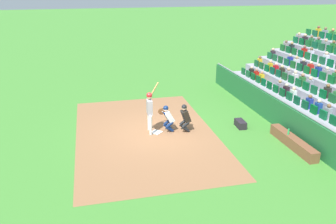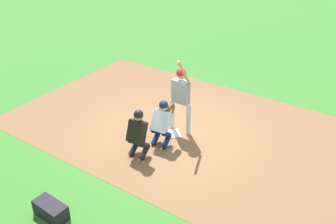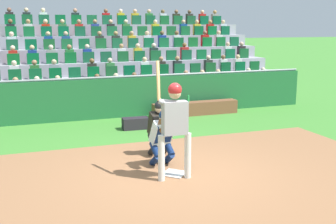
% 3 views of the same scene
% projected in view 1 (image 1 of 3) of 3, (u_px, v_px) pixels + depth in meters
% --- Properties ---
extents(ground_plane, '(160.00, 160.00, 0.00)m').
position_uv_depth(ground_plane, '(156.00, 132.00, 15.52)').
color(ground_plane, '#418430').
extents(infield_dirt_patch, '(9.73, 6.18, 0.01)m').
position_uv_depth(infield_dirt_patch, '(145.00, 133.00, 15.41)').
color(infield_dirt_patch, '#936340').
rests_on(infield_dirt_patch, ground_plane).
extents(home_plate_marker, '(0.62, 0.62, 0.02)m').
position_uv_depth(home_plate_marker, '(156.00, 132.00, 15.52)').
color(home_plate_marker, white).
rests_on(home_plate_marker, infield_dirt_patch).
extents(batter_at_plate, '(0.67, 0.61, 2.27)m').
position_uv_depth(batter_at_plate, '(150.00, 108.00, 15.13)').
color(batter_at_plate, silver).
rests_on(batter_at_plate, ground_plane).
extents(catcher_crouching, '(0.49, 0.73, 1.26)m').
position_uv_depth(catcher_crouching, '(167.00, 117.00, 15.44)').
color(catcher_crouching, navy).
rests_on(catcher_crouching, ground_plane).
extents(home_plate_umpire, '(0.47, 0.47, 1.30)m').
position_uv_depth(home_plate_umpire, '(185.00, 116.00, 15.44)').
color(home_plate_umpire, black).
rests_on(home_plate_umpire, ground_plane).
extents(dugout_wall, '(14.17, 0.24, 1.35)m').
position_uv_depth(dugout_wall, '(272.00, 109.00, 16.56)').
color(dugout_wall, '#206133').
rests_on(dugout_wall, ground_plane).
extents(dugout_bench, '(2.95, 0.40, 0.44)m').
position_uv_depth(dugout_bench, '(293.00, 142.00, 14.08)').
color(dugout_bench, brown).
rests_on(dugout_bench, ground_plane).
extents(water_bottle_on_bench, '(0.07, 0.07, 0.26)m').
position_uv_depth(water_bottle_on_bench, '(289.00, 132.00, 14.21)').
color(water_bottle_on_bench, green).
rests_on(water_bottle_on_bench, dugout_bench).
extents(equipment_duffel_bag, '(0.76, 0.40, 0.33)m').
position_uv_depth(equipment_duffel_bag, '(240.00, 124.00, 16.04)').
color(equipment_duffel_bag, '#272028').
rests_on(equipment_duffel_bag, ground_plane).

